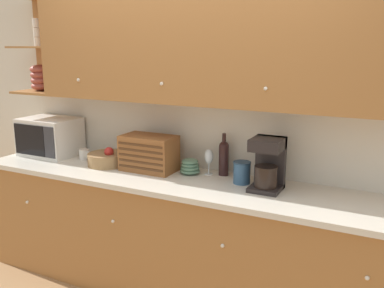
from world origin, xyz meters
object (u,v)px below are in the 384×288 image
(coffee_maker, at_px, (268,163))
(microwave, at_px, (50,137))
(wine_bottle, at_px, (224,156))
(wine_glass, at_px, (209,157))
(fruit_basket, at_px, (107,159))
(mug, at_px, (85,154))
(storage_canister, at_px, (242,172))
(bowl_stack_on_counter, at_px, (190,167))
(bread_box, at_px, (149,153))

(coffee_maker, bearing_deg, microwave, 178.75)
(wine_bottle, xyz_separation_m, coffee_maker, (0.39, -0.17, 0.04))
(wine_glass, relative_size, wine_bottle, 0.62)
(wine_glass, xyz_separation_m, coffee_maker, (0.50, -0.13, 0.05))
(fruit_basket, bearing_deg, wine_bottle, 10.30)
(fruit_basket, xyz_separation_m, wine_bottle, (0.96, 0.17, 0.09))
(mug, xyz_separation_m, storage_canister, (1.44, -0.01, 0.03))
(wine_bottle, relative_size, coffee_maker, 0.90)
(bowl_stack_on_counter, bearing_deg, mug, -177.93)
(mug, distance_m, wine_bottle, 1.25)
(bowl_stack_on_counter, xyz_separation_m, coffee_maker, (0.63, -0.09, 0.13))
(wine_bottle, bearing_deg, bowl_stack_on_counter, -161.00)
(bowl_stack_on_counter, bearing_deg, fruit_basket, -172.79)
(mug, height_order, storage_canister, storage_canister)
(microwave, relative_size, mug, 4.92)
(bread_box, height_order, bowl_stack_on_counter, bread_box)
(mug, xyz_separation_m, fruit_basket, (0.29, -0.05, 0.01))
(bread_box, distance_m, storage_canister, 0.76)
(wine_glass, distance_m, wine_bottle, 0.11)
(microwave, bearing_deg, storage_canister, 0.01)
(mug, xyz_separation_m, coffee_maker, (1.64, -0.05, 0.14))
(mug, bearing_deg, bread_box, -2.45)
(wine_glass, distance_m, coffee_maker, 0.52)
(storage_canister, bearing_deg, bowl_stack_on_counter, 174.59)
(bowl_stack_on_counter, relative_size, coffee_maker, 0.43)
(mug, xyz_separation_m, bowl_stack_on_counter, (1.00, 0.04, 0.01))
(fruit_basket, distance_m, bowl_stack_on_counter, 0.72)
(fruit_basket, distance_m, wine_glass, 0.87)
(mug, height_order, wine_glass, wine_glass)
(bowl_stack_on_counter, bearing_deg, microwave, -178.28)
(coffee_maker, bearing_deg, wine_glass, 165.04)
(bowl_stack_on_counter, bearing_deg, wine_glass, 19.30)
(microwave, xyz_separation_m, wine_glass, (1.52, 0.09, -0.03))
(microwave, distance_m, mug, 0.40)
(wine_glass, bearing_deg, mug, -175.78)
(wine_glass, height_order, wine_bottle, wine_bottle)
(wine_glass, bearing_deg, coffee_maker, -14.96)
(storage_canister, bearing_deg, wine_bottle, 146.91)
(fruit_basket, height_order, bread_box, bread_box)
(bread_box, bearing_deg, bowl_stack_on_counter, 11.26)
(microwave, bearing_deg, bowl_stack_on_counter, 1.72)
(mug, relative_size, coffee_maker, 0.27)
(fruit_basket, bearing_deg, bowl_stack_on_counter, 7.21)
(fruit_basket, bearing_deg, wine_glass, 9.21)
(bowl_stack_on_counter, bearing_deg, storage_canister, -5.41)
(mug, bearing_deg, bowl_stack_on_counter, 2.07)
(mug, distance_m, wine_glass, 1.14)
(fruit_basket, distance_m, storage_canister, 1.15)
(storage_canister, bearing_deg, fruit_basket, -177.55)
(fruit_basket, height_order, wine_glass, wine_glass)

